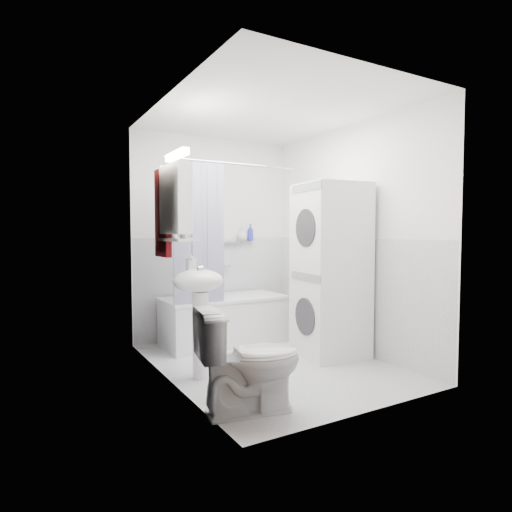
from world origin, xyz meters
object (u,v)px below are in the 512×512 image
bathtub (224,317)px  washer_dryer (330,270)px  sink (199,298)px  toilet (249,361)px

bathtub → washer_dryer: (0.73, -0.98, 0.59)m
bathtub → sink: (-0.70, -0.96, 0.41)m
toilet → bathtub: bearing=-9.0°
bathtub → sink: 1.26m
washer_dryer → toilet: 1.70m
bathtub → sink: sink is taller
washer_dryer → toilet: bearing=-143.1°
bathtub → washer_dryer: size_ratio=0.79×
washer_dryer → toilet: washer_dryer is taller
washer_dryer → toilet: (-1.40, -0.81, -0.51)m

